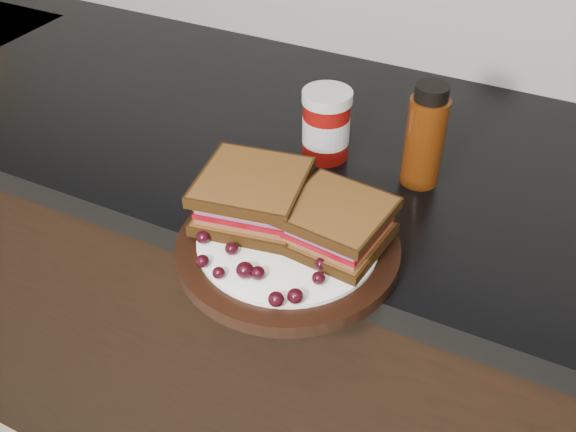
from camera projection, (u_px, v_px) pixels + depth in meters
name	position (u px, v px, depth m)	size (l,w,h in m)	color
base_cabinets	(349.00, 346.00, 1.29)	(3.96, 0.58, 0.86)	black
countertop	(366.00, 160.00, 1.01)	(3.98, 0.60, 0.04)	black
plate	(288.00, 248.00, 0.80)	(0.28, 0.28, 0.02)	black
sandwich_left	(253.00, 196.00, 0.81)	(0.13, 0.13, 0.06)	brown
sandwich_right	(337.00, 224.00, 0.77)	(0.12, 0.12, 0.05)	brown
grape_0	(203.00, 237.00, 0.78)	(0.02, 0.02, 0.02)	black
grape_1	(232.00, 249.00, 0.77)	(0.02, 0.02, 0.02)	black
grape_2	(202.00, 261.00, 0.75)	(0.02, 0.02, 0.02)	black
grape_3	(219.00, 273.00, 0.74)	(0.02, 0.02, 0.01)	black
grape_4	(245.00, 270.00, 0.73)	(0.02, 0.02, 0.02)	black
grape_5	(258.00, 273.00, 0.73)	(0.02, 0.02, 0.02)	black
grape_6	(276.00, 299.00, 0.70)	(0.02, 0.02, 0.02)	black
grape_7	(295.00, 296.00, 0.70)	(0.02, 0.02, 0.02)	black
grape_8	(318.00, 278.00, 0.73)	(0.02, 0.02, 0.01)	black
grape_9	(321.00, 264.00, 0.75)	(0.02, 0.02, 0.02)	black
grape_10	(350.00, 257.00, 0.75)	(0.02, 0.02, 0.02)	black
grape_11	(345.00, 247.00, 0.77)	(0.02, 0.02, 0.02)	black
grape_12	(357.00, 246.00, 0.77)	(0.02, 0.02, 0.01)	black
grape_13	(347.00, 216.00, 0.81)	(0.02, 0.02, 0.02)	black
grape_14	(264.00, 199.00, 0.84)	(0.02, 0.02, 0.02)	black
grape_15	(268.00, 211.00, 0.82)	(0.02, 0.02, 0.02)	black
grape_16	(225.00, 213.00, 0.82)	(0.02, 0.02, 0.02)	black
grape_17	(233.00, 223.00, 0.80)	(0.02, 0.02, 0.02)	black
grape_18	(256.00, 196.00, 0.85)	(0.02, 0.02, 0.02)	black
grape_19	(252.00, 202.00, 0.84)	(0.02, 0.02, 0.02)	black
grape_20	(244.00, 227.00, 0.80)	(0.02, 0.02, 0.01)	black
condiment_jar	(326.00, 125.00, 0.95)	(0.07, 0.07, 0.11)	maroon
oil_bottle	(425.00, 135.00, 0.88)	(0.05, 0.05, 0.15)	#4D2007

